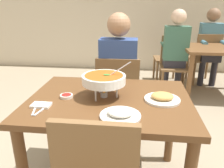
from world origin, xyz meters
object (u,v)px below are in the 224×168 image
at_px(curry_bowl, 104,79).
at_px(chair_bg_middle, 205,56).
at_px(chair_bg_corner, 172,55).
at_px(sauce_dish, 66,96).
at_px(chair_diner_main, 118,93).
at_px(dining_table_far, 217,57).
at_px(appetizer_plate, 162,98).
at_px(dining_table_main, 110,114).
at_px(rice_plate, 120,114).
at_px(chair_bg_left, 174,61).
at_px(patron_bg_middle, 210,43).
at_px(patron_bg_left, 175,48).
at_px(diner_main, 119,71).

xyz_separation_m(curry_bowl, chair_bg_middle, (1.41, 2.57, -0.39)).
bearing_deg(chair_bg_corner, sauce_dish, -112.76).
bearing_deg(chair_diner_main, chair_bg_corner, 67.06).
bearing_deg(dining_table_far, appetizer_plate, -116.52).
distance_m(chair_diner_main, curry_bowl, 0.79).
distance_m(dining_table_main, dining_table_far, 2.46).
height_order(rice_plate, sauce_dish, rice_plate).
bearing_deg(sauce_dish, chair_bg_corner, 67.24).
distance_m(dining_table_main, curry_bowl, 0.26).
bearing_deg(chair_bg_left, patron_bg_middle, 33.55).
bearing_deg(dining_table_main, chair_bg_left, 70.25).
height_order(dining_table_main, chair_bg_corner, chair_bg_corner).
relative_size(chair_diner_main, chair_bg_middle, 1.00).
bearing_deg(patron_bg_left, chair_diner_main, -119.12).
xyz_separation_m(dining_table_main, curry_bowl, (-0.04, 0.02, 0.25)).
bearing_deg(sauce_dish, appetizer_plate, 1.85).
relative_size(diner_main, curry_bowl, 3.94).
bearing_deg(appetizer_plate, dining_table_far, 63.48).
height_order(chair_bg_left, patron_bg_left, patron_bg_left).
distance_m(rice_plate, chair_bg_middle, 3.14).
xyz_separation_m(chair_diner_main, sauce_dish, (-0.30, -0.73, 0.27)).
distance_m(dining_table_main, appetizer_plate, 0.39).
relative_size(chair_diner_main, sauce_dish, 10.00).
relative_size(rice_plate, sauce_dish, 2.67).
bearing_deg(rice_plate, chair_diner_main, 95.59).
xyz_separation_m(dining_table_far, chair_bg_left, (-0.61, 0.11, -0.12)).
distance_m(dining_table_main, sauce_dish, 0.33).
bearing_deg(diner_main, appetizer_plate, -64.29).
xyz_separation_m(appetizer_plate, patron_bg_left, (0.40, 2.07, -0.04)).
xyz_separation_m(curry_bowl, patron_bg_middle, (1.46, 2.56, -0.15)).
height_order(diner_main, chair_bg_left, diner_main).
bearing_deg(chair_bg_corner, dining_table_main, -107.16).
bearing_deg(chair_bg_left, dining_table_far, -9.90).
bearing_deg(curry_bowl, chair_diner_main, 86.60).
xyz_separation_m(diner_main, chair_bg_corner, (0.81, 1.88, -0.24)).
height_order(sauce_dish, chair_bg_left, chair_bg_left).
xyz_separation_m(rice_plate, patron_bg_middle, (1.32, 2.84, -0.04)).
height_order(dining_table_main, rice_plate, rice_plate).
distance_m(diner_main, appetizer_plate, 0.83).
bearing_deg(patron_bg_left, chair_bg_left, 79.72).
relative_size(diner_main, chair_bg_middle, 1.46).
distance_m(chair_bg_left, patron_bg_left, 0.25).
height_order(chair_bg_middle, patron_bg_left, patron_bg_left).
xyz_separation_m(dining_table_main, patron_bg_left, (0.76, 2.07, 0.10)).
xyz_separation_m(curry_bowl, sauce_dish, (-0.26, -0.04, -0.12)).
relative_size(sauce_dish, patron_bg_middle, 0.07).
bearing_deg(patron_bg_left, rice_plate, -105.82).
height_order(chair_diner_main, chair_bg_left, same).
bearing_deg(chair_bg_left, diner_main, -118.78).
distance_m(appetizer_plate, sauce_dish, 0.66).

